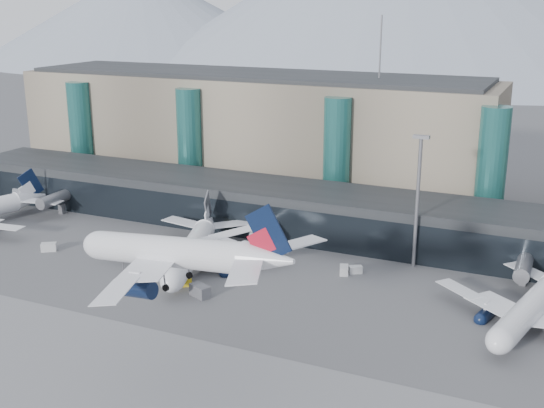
{
  "coord_description": "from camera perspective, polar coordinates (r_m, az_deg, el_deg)",
  "views": [
    {
      "loc": [
        55.55,
        -74.87,
        48.88
      ],
      "look_at": [
        7.3,
        32.0,
        14.08
      ],
      "focal_mm": 45.0,
      "sensor_mm": 36.0,
      "label": 1
    }
  ],
  "objects": [
    {
      "name": "runway_markings",
      "position": [
        95.16,
        -16.44,
        -15.1
      ],
      "size": [
        128.0,
        1.0,
        0.02
      ],
      "color": "gold",
      "rests_on": "ground"
    },
    {
      "name": "mountain_ridge",
      "position": [
        456.6,
        20.05,
        15.19
      ],
      "size": [
        910.0,
        400.0,
        110.0
      ],
      "color": "gray",
      "rests_on": "ground"
    },
    {
      "name": "concourse",
      "position": [
        150.33,
        1.49,
        -0.46
      ],
      "size": [
        170.0,
        27.0,
        10.0
      ],
      "color": "black",
      "rests_on": "ground"
    },
    {
      "name": "hero_jet",
      "position": [
        86.05,
        -7.05,
        -3.55
      ],
      "size": [
        34.83,
        34.87,
        11.32
      ],
      "rotation": [
        0.0,
        -0.12,
        -0.13
      ],
      "color": "white",
      "rests_on": "ground"
    },
    {
      "name": "veh_d",
      "position": [
        129.31,
        6.99,
        -5.47
      ],
      "size": [
        2.8,
        2.4,
        1.41
      ],
      "primitive_type": "cube",
      "rotation": [
        0.0,
        0.0,
        0.54
      ],
      "color": "silver",
      "rests_on": "ground"
    },
    {
      "name": "veh_c",
      "position": [
        119.13,
        -6.04,
        -7.23
      ],
      "size": [
        4.29,
        3.41,
        2.11
      ],
      "primitive_type": "cube",
      "rotation": [
        0.0,
        0.0,
        -0.43
      ],
      "color": "#515156",
      "rests_on": "ground"
    },
    {
      "name": "jet_parked_right",
      "position": [
        116.19,
        21.21,
        -7.24
      ],
      "size": [
        34.1,
        35.09,
        11.28
      ],
      "rotation": [
        0.0,
        0.0,
        1.34
      ],
      "color": "white",
      "rests_on": "ground"
    },
    {
      "name": "veh_a",
      "position": [
        146.71,
        -18.17,
        -3.44
      ],
      "size": [
        3.42,
        3.05,
        1.68
      ],
      "primitive_type": "cube",
      "rotation": [
        0.0,
        0.0,
        0.58
      ],
      "color": "silver",
      "rests_on": "ground"
    },
    {
      "name": "lightmast_mid",
      "position": [
        130.14,
        12.1,
        0.8
      ],
      "size": [
        3.0,
        1.2,
        25.6
      ],
      "color": "slate",
      "rests_on": "ground"
    },
    {
      "name": "veh_h",
      "position": [
        123.93,
        -7.64,
        -6.34
      ],
      "size": [
        4.15,
        3.86,
        2.07
      ],
      "primitive_type": "cube",
      "rotation": [
        0.0,
        0.0,
        0.67
      ],
      "color": "gold",
      "rests_on": "ground"
    },
    {
      "name": "terminal_main",
      "position": [
        186.52,
        -1.72,
        6.2
      ],
      "size": [
        130.0,
        30.0,
        31.0
      ],
      "color": "gray",
      "rests_on": "ground"
    },
    {
      "name": "veh_b",
      "position": [
        145.27,
        -5.56,
        -2.88
      ],
      "size": [
        1.96,
        2.93,
        1.61
      ],
      "primitive_type": "cube",
      "rotation": [
        0.0,
        0.0,
        1.66
      ],
      "color": "gold",
      "rests_on": "ground"
    },
    {
      "name": "veh_g",
      "position": [
        128.63,
        6.05,
        -5.52
      ],
      "size": [
        2.34,
        3.07,
        1.58
      ],
      "primitive_type": "cube",
      "rotation": [
        0.0,
        0.0,
        -1.26
      ],
      "color": "silver",
      "rests_on": "ground"
    },
    {
      "name": "ground",
      "position": [
        105.27,
        -11.08,
        -11.47
      ],
      "size": [
        900.0,
        900.0,
        0.0
      ],
      "primitive_type": "plane",
      "color": "#515154",
      "rests_on": "ground"
    },
    {
      "name": "runway_strip",
      "position": [
        95.17,
        -16.43,
        -15.11
      ],
      "size": [
        400.0,
        40.0,
        0.04
      ],
      "primitive_type": "cube",
      "color": "slate",
      "rests_on": "ground"
    },
    {
      "name": "teal_towers",
      "position": [
        168.39,
        -1.03,
        4.58
      ],
      "size": [
        116.4,
        19.4,
        46.0
      ],
      "color": "#246561",
      "rests_on": "ground"
    },
    {
      "name": "jet_parked_mid",
      "position": [
        133.05,
        -6.51,
        -2.99
      ],
      "size": [
        36.41,
        38.36,
        12.32
      ],
      "rotation": [
        0.0,
        0.0,
        1.88
      ],
      "color": "white",
      "rests_on": "ground"
    }
  ]
}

